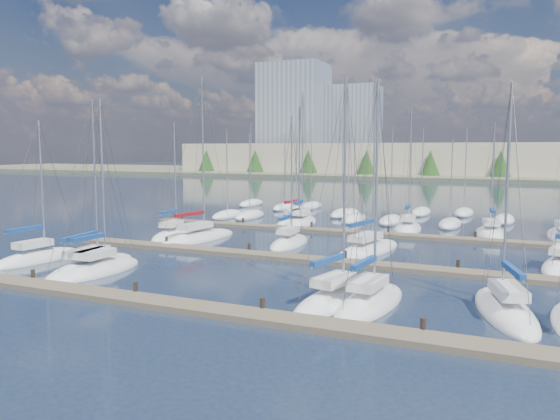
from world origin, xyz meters
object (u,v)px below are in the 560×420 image
at_px(sailboat_k, 368,250).
at_px(sailboat_j, 289,243).
at_px(sailboat_e, 370,303).
at_px(sailboat_h, 173,236).
at_px(sailboat_b, 92,268).
at_px(sailboat_a, 38,259).
at_px(sailboat_c, 99,270).
at_px(sailboat_f, 505,311).
at_px(sailboat_n, 296,221).
at_px(sailboat_o, 301,222).
at_px(sailboat_d, 337,299).
at_px(sailboat_p, 408,228).
at_px(sailboat_q, 491,234).
at_px(sailboat_i, 199,238).

bearing_deg(sailboat_k, sailboat_j, -172.62).
relative_size(sailboat_k, sailboat_e, 1.16).
bearing_deg(sailboat_h, sailboat_k, -4.68).
height_order(sailboat_b, sailboat_j, sailboat_b).
bearing_deg(sailboat_e, sailboat_a, -177.86).
bearing_deg(sailboat_k, sailboat_c, -124.38).
bearing_deg(sailboat_f, sailboat_a, 164.36).
bearing_deg(sailboat_n, sailboat_o, -23.56).
relative_size(sailboat_o, sailboat_h, 1.33).
height_order(sailboat_d, sailboat_p, sailboat_p).
bearing_deg(sailboat_o, sailboat_h, -126.29).
xyz_separation_m(sailboat_f, sailboat_j, (-17.87, 13.86, 0.00)).
bearing_deg(sailboat_f, sailboat_j, 126.51).
distance_m(sailboat_q, sailboat_j, 20.35).
bearing_deg(sailboat_c, sailboat_h, 106.03).
xyz_separation_m(sailboat_n, sailboat_b, (-3.76, -27.98, -0.03)).
height_order(sailboat_n, sailboat_k, sailboat_k).
bearing_deg(sailboat_h, sailboat_p, 29.93).
bearing_deg(sailboat_i, sailboat_a, -106.13).
height_order(sailboat_q, sailboat_a, sailboat_q).
bearing_deg(sailboat_i, sailboat_h, -175.47).
bearing_deg(sailboat_i, sailboat_p, 47.98).
distance_m(sailboat_o, sailboat_e, 32.03).
xyz_separation_m(sailboat_a, sailboat_i, (5.81, 13.03, 0.01)).
bearing_deg(sailboat_p, sailboat_k, -98.14).
xyz_separation_m(sailboat_b, sailboat_i, (-0.10, 13.76, 0.02)).
relative_size(sailboat_e, sailboat_i, 0.82).
xyz_separation_m(sailboat_a, sailboat_h, (2.88, 13.20, -0.00)).
relative_size(sailboat_f, sailboat_i, 0.79).
bearing_deg(sailboat_f, sailboat_n, 114.18).
bearing_deg(sailboat_j, sailboat_n, 107.08).
height_order(sailboat_k, sailboat_a, sailboat_k).
bearing_deg(sailboat_q, sailboat_p, 172.98).
xyz_separation_m(sailboat_a, sailboat_p, (22.26, 26.88, 0.00)).
relative_size(sailboat_b, sailboat_j, 1.05).
bearing_deg(sailboat_f, sailboat_h, 140.26).
relative_size(sailboat_b, sailboat_e, 0.98).
height_order(sailboat_k, sailboat_j, sailboat_k).
bearing_deg(sailboat_c, sailboat_f, 2.73).
bearing_deg(sailboat_d, sailboat_q, 90.12).
distance_m(sailboat_o, sailboat_f, 34.65).
relative_size(sailboat_k, sailboat_a, 1.32).
relative_size(sailboat_d, sailboat_h, 1.11).
distance_m(sailboat_n, sailboat_k, 18.34).
relative_size(sailboat_p, sailboat_i, 0.85).
distance_m(sailboat_k, sailboat_i, 15.87).
bearing_deg(sailboat_i, sailboat_k, 9.24).
height_order(sailboat_h, sailboat_c, sailboat_c).
xyz_separation_m(sailboat_j, sailboat_h, (-11.64, -0.69, -0.00)).
distance_m(sailboat_b, sailboat_f, 26.50).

